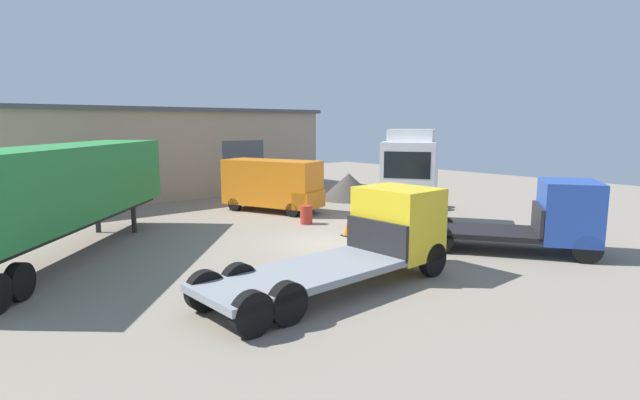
{
  "coord_description": "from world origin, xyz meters",
  "views": [
    {
      "loc": [
        -12.93,
        -14.48,
        4.75
      ],
      "look_at": [
        0.39,
        0.9,
        1.6
      ],
      "focal_mm": 28.0,
      "sensor_mm": 36.0,
      "label": 1
    }
  ],
  "objects_px": {
    "container_trailer_green": "(61,187)",
    "flatbed_truck_blue": "(539,218)",
    "delivery_van_orange": "(274,184)",
    "gravel_pile": "(349,186)",
    "tractor_unit_white": "(411,178)",
    "oil_drum": "(306,215)",
    "flatbed_truck_yellow": "(372,237)",
    "traffic_cone": "(347,230)"
  },
  "relations": [
    {
      "from": "tractor_unit_white",
      "to": "flatbed_truck_blue",
      "type": "bearing_deg",
      "value": 46.69
    },
    {
      "from": "gravel_pile",
      "to": "tractor_unit_white",
      "type": "bearing_deg",
      "value": -110.14
    },
    {
      "from": "tractor_unit_white",
      "to": "delivery_van_orange",
      "type": "height_order",
      "value": "tractor_unit_white"
    },
    {
      "from": "traffic_cone",
      "to": "tractor_unit_white",
      "type": "bearing_deg",
      "value": 5.24
    },
    {
      "from": "tractor_unit_white",
      "to": "container_trailer_green",
      "type": "height_order",
      "value": "tractor_unit_white"
    },
    {
      "from": "oil_drum",
      "to": "traffic_cone",
      "type": "relative_size",
      "value": 1.6
    },
    {
      "from": "delivery_van_orange",
      "to": "flatbed_truck_yellow",
      "type": "bearing_deg",
      "value": -42.67
    },
    {
      "from": "tractor_unit_white",
      "to": "flatbed_truck_yellow",
      "type": "bearing_deg",
      "value": -0.53
    },
    {
      "from": "flatbed_truck_yellow",
      "to": "delivery_van_orange",
      "type": "bearing_deg",
      "value": 67.07
    },
    {
      "from": "gravel_pile",
      "to": "delivery_van_orange",
      "type": "bearing_deg",
      "value": -174.89
    },
    {
      "from": "flatbed_truck_blue",
      "to": "traffic_cone",
      "type": "height_order",
      "value": "flatbed_truck_blue"
    },
    {
      "from": "container_trailer_green",
      "to": "flatbed_truck_yellow",
      "type": "xyz_separation_m",
      "value": [
        6.39,
        -8.86,
        -1.23
      ]
    },
    {
      "from": "container_trailer_green",
      "to": "gravel_pile",
      "type": "xyz_separation_m",
      "value": [
        17.22,
        3.29,
        -1.72
      ]
    },
    {
      "from": "flatbed_truck_blue",
      "to": "oil_drum",
      "type": "relative_size",
      "value": 8.15
    },
    {
      "from": "gravel_pile",
      "to": "oil_drum",
      "type": "relative_size",
      "value": 4.12
    },
    {
      "from": "delivery_van_orange",
      "to": "gravel_pile",
      "type": "bearing_deg",
      "value": 74.44
    },
    {
      "from": "delivery_van_orange",
      "to": "container_trailer_green",
      "type": "bearing_deg",
      "value": -96.75
    },
    {
      "from": "traffic_cone",
      "to": "flatbed_truck_blue",
      "type": "bearing_deg",
      "value": -62.74
    },
    {
      "from": "flatbed_truck_yellow",
      "to": "gravel_pile",
      "type": "relative_size",
      "value": 2.19
    },
    {
      "from": "tractor_unit_white",
      "to": "gravel_pile",
      "type": "bearing_deg",
      "value": -142.79
    },
    {
      "from": "container_trailer_green",
      "to": "flatbed_truck_blue",
      "type": "relative_size",
      "value": 1.51
    },
    {
      "from": "delivery_van_orange",
      "to": "oil_drum",
      "type": "bearing_deg",
      "value": -32.99
    },
    {
      "from": "tractor_unit_white",
      "to": "flatbed_truck_yellow",
      "type": "distance_m",
      "value": 9.81
    },
    {
      "from": "flatbed_truck_blue",
      "to": "delivery_van_orange",
      "type": "distance_m",
      "value": 13.64
    },
    {
      "from": "flatbed_truck_yellow",
      "to": "traffic_cone",
      "type": "height_order",
      "value": "flatbed_truck_yellow"
    },
    {
      "from": "delivery_van_orange",
      "to": "oil_drum",
      "type": "relative_size",
      "value": 6.56
    },
    {
      "from": "oil_drum",
      "to": "flatbed_truck_yellow",
      "type": "bearing_deg",
      "value": -116.22
    },
    {
      "from": "container_trailer_green",
      "to": "traffic_cone",
      "type": "bearing_deg",
      "value": -69.68
    },
    {
      "from": "tractor_unit_white",
      "to": "oil_drum",
      "type": "xyz_separation_m",
      "value": [
        -4.41,
        2.67,
        -1.65
      ]
    },
    {
      "from": "tractor_unit_white",
      "to": "oil_drum",
      "type": "distance_m",
      "value": 5.41
    },
    {
      "from": "flatbed_truck_yellow",
      "to": "flatbed_truck_blue",
      "type": "bearing_deg",
      "value": -15.74
    },
    {
      "from": "flatbed_truck_yellow",
      "to": "flatbed_truck_blue",
      "type": "xyz_separation_m",
      "value": [
        6.96,
        -1.84,
        -0.0
      ]
    },
    {
      "from": "container_trailer_green",
      "to": "flatbed_truck_blue",
      "type": "xyz_separation_m",
      "value": [
        13.34,
        -10.71,
        -1.23
      ]
    },
    {
      "from": "flatbed_truck_yellow",
      "to": "gravel_pile",
      "type": "distance_m",
      "value": 16.29
    },
    {
      "from": "delivery_van_orange",
      "to": "oil_drum",
      "type": "distance_m",
      "value": 3.98
    },
    {
      "from": "flatbed_truck_blue",
      "to": "delivery_van_orange",
      "type": "xyz_separation_m",
      "value": [
        -2.26,
        13.45,
        0.19
      ]
    },
    {
      "from": "container_trailer_green",
      "to": "delivery_van_orange",
      "type": "relative_size",
      "value": 1.87
    },
    {
      "from": "flatbed_truck_yellow",
      "to": "flatbed_truck_blue",
      "type": "relative_size",
      "value": 1.11
    },
    {
      "from": "container_trailer_green",
      "to": "oil_drum",
      "type": "bearing_deg",
      "value": -52.82
    },
    {
      "from": "delivery_van_orange",
      "to": "traffic_cone",
      "type": "relative_size",
      "value": 10.5
    },
    {
      "from": "traffic_cone",
      "to": "container_trailer_green",
      "type": "bearing_deg",
      "value": 157.58
    },
    {
      "from": "tractor_unit_white",
      "to": "oil_drum",
      "type": "relative_size",
      "value": 7.84
    }
  ]
}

